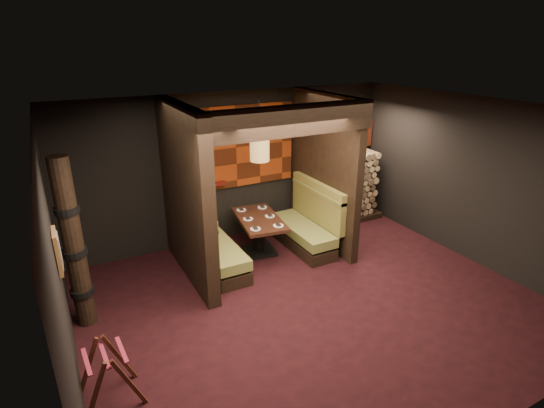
{
  "coord_description": "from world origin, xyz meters",
  "views": [
    {
      "loc": [
        -3.09,
        -4.5,
        3.72
      ],
      "look_at": [
        0.0,
        1.3,
        1.15
      ],
      "focal_mm": 28.0,
      "sensor_mm": 36.0,
      "label": 1
    }
  ],
  "objects_px": {
    "booth_bench_right": "(307,226)",
    "totem_column": "(74,246)",
    "luggage_rack": "(108,373)",
    "firewood_stack": "(343,187)",
    "booth_bench_left": "(212,248)",
    "pendant_lamp": "(260,148)",
    "dining_table": "(259,229)"
  },
  "relations": [
    {
      "from": "totem_column",
      "to": "booth_bench_left",
      "type": "bearing_deg",
      "value": 14.75
    },
    {
      "from": "luggage_rack",
      "to": "totem_column",
      "type": "height_order",
      "value": "totem_column"
    },
    {
      "from": "luggage_rack",
      "to": "totem_column",
      "type": "bearing_deg",
      "value": 92.82
    },
    {
      "from": "dining_table",
      "to": "pendant_lamp",
      "type": "relative_size",
      "value": 1.31
    },
    {
      "from": "booth_bench_left",
      "to": "luggage_rack",
      "type": "bearing_deg",
      "value": -132.74
    },
    {
      "from": "luggage_rack",
      "to": "firewood_stack",
      "type": "xyz_separation_m",
      "value": [
        5.25,
        2.87,
        0.37
      ]
    },
    {
      "from": "dining_table",
      "to": "luggage_rack",
      "type": "relative_size",
      "value": 1.88
    },
    {
      "from": "booth_bench_left",
      "to": "luggage_rack",
      "type": "distance_m",
      "value": 2.96
    },
    {
      "from": "luggage_rack",
      "to": "firewood_stack",
      "type": "relative_size",
      "value": 0.43
    },
    {
      "from": "booth_bench_left",
      "to": "dining_table",
      "type": "bearing_deg",
      "value": 10.39
    },
    {
      "from": "luggage_rack",
      "to": "booth_bench_left",
      "type": "bearing_deg",
      "value": 47.26
    },
    {
      "from": "totem_column",
      "to": "firewood_stack",
      "type": "height_order",
      "value": "totem_column"
    },
    {
      "from": "booth_bench_left",
      "to": "totem_column",
      "type": "height_order",
      "value": "totem_column"
    },
    {
      "from": "booth_bench_right",
      "to": "totem_column",
      "type": "height_order",
      "value": "totem_column"
    },
    {
      "from": "dining_table",
      "to": "firewood_stack",
      "type": "relative_size",
      "value": 0.82
    },
    {
      "from": "booth_bench_left",
      "to": "luggage_rack",
      "type": "height_order",
      "value": "booth_bench_left"
    },
    {
      "from": "booth_bench_left",
      "to": "firewood_stack",
      "type": "height_order",
      "value": "firewood_stack"
    },
    {
      "from": "luggage_rack",
      "to": "dining_table",
      "type": "bearing_deg",
      "value": 38.22
    },
    {
      "from": "pendant_lamp",
      "to": "booth_bench_left",
      "type": "bearing_deg",
      "value": -172.46
    },
    {
      "from": "dining_table",
      "to": "firewood_stack",
      "type": "xyz_separation_m",
      "value": [
        2.27,
        0.52,
        0.29
      ]
    },
    {
      "from": "booth_bench_right",
      "to": "totem_column",
      "type": "relative_size",
      "value": 0.67
    },
    {
      "from": "booth_bench_left",
      "to": "booth_bench_right",
      "type": "relative_size",
      "value": 1.0
    },
    {
      "from": "totem_column",
      "to": "firewood_stack",
      "type": "xyz_separation_m",
      "value": [
        5.33,
        1.25,
        -0.44
      ]
    },
    {
      "from": "dining_table",
      "to": "luggage_rack",
      "type": "distance_m",
      "value": 3.8
    },
    {
      "from": "pendant_lamp",
      "to": "firewood_stack",
      "type": "relative_size",
      "value": 0.62
    },
    {
      "from": "booth_bench_left",
      "to": "dining_table",
      "type": "distance_m",
      "value": 1.0
    },
    {
      "from": "luggage_rack",
      "to": "pendant_lamp",
      "type": "bearing_deg",
      "value": 37.62
    },
    {
      "from": "booth_bench_right",
      "to": "totem_column",
      "type": "bearing_deg",
      "value": -172.14
    },
    {
      "from": "booth_bench_left",
      "to": "totem_column",
      "type": "relative_size",
      "value": 0.67
    },
    {
      "from": "booth_bench_left",
      "to": "firewood_stack",
      "type": "bearing_deg",
      "value": 12.17
    },
    {
      "from": "booth_bench_right",
      "to": "dining_table",
      "type": "xyz_separation_m",
      "value": [
        -0.91,
        0.18,
        0.06
      ]
    },
    {
      "from": "pendant_lamp",
      "to": "firewood_stack",
      "type": "distance_m",
      "value": 2.65
    }
  ]
}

